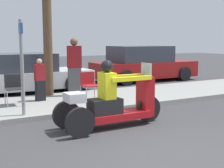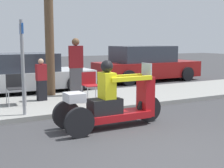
# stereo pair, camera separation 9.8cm
# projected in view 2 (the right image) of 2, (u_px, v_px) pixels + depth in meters

# --- Properties ---
(ground_plane) EXTENTS (60.00, 60.00, 0.00)m
(ground_plane) POSITION_uv_depth(u_px,v_px,m) (169.00, 156.00, 5.04)
(ground_plane) COLOR #38383A
(sidewalk_strip) EXTENTS (28.00, 2.80, 0.12)m
(sidewalk_strip) POSITION_uv_depth(u_px,v_px,m) (69.00, 102.00, 9.05)
(sidewalk_strip) COLOR gray
(sidewalk_strip) RESTS_ON ground
(motorcycle_trike) EXTENTS (2.45, 0.83, 1.45)m
(motorcycle_trike) POSITION_uv_depth(u_px,v_px,m) (112.00, 104.00, 6.65)
(motorcycle_trike) COLOR black
(motorcycle_trike) RESTS_ON ground
(spectator_by_tree) EXTENTS (0.47, 0.34, 1.80)m
(spectator_by_tree) POSITION_uv_depth(u_px,v_px,m) (76.00, 68.00, 9.77)
(spectator_by_tree) COLOR #515156
(spectator_by_tree) RESTS_ON sidewalk_strip
(spectator_end_of_line) EXTENTS (0.31, 0.21, 1.22)m
(spectator_end_of_line) POSITION_uv_depth(u_px,v_px,m) (41.00, 80.00, 8.96)
(spectator_end_of_line) COLOR black
(spectator_end_of_line) RESTS_ON sidewalk_strip
(folding_chair_set_back) EXTENTS (0.47, 0.47, 0.82)m
(folding_chair_set_back) POSITION_uv_depth(u_px,v_px,m) (90.00, 83.00, 8.99)
(folding_chair_set_back) COLOR #A5A8AD
(folding_chair_set_back) RESTS_ON sidewalk_strip
(folding_chair_curbside) EXTENTS (0.48, 0.48, 0.82)m
(folding_chair_curbside) POSITION_uv_depth(u_px,v_px,m) (15.00, 86.00, 8.43)
(folding_chair_curbside) COLOR #A5A8AD
(folding_chair_curbside) RESTS_ON sidewalk_strip
(parked_car_lot_center) EXTENTS (4.80, 2.10, 1.40)m
(parked_car_lot_center) POSITION_uv_depth(u_px,v_px,m) (22.00, 74.00, 11.06)
(parked_car_lot_center) COLOR silver
(parked_car_lot_center) RESTS_ON ground
(parked_car_lot_far) EXTENTS (4.81, 2.10, 1.59)m
(parked_car_lot_far) POSITION_uv_depth(u_px,v_px,m) (146.00, 65.00, 14.23)
(parked_car_lot_far) COLOR maroon
(parked_car_lot_far) RESTS_ON ground
(tree_trunk) EXTENTS (0.28, 0.28, 3.41)m
(tree_trunk) POSITION_uv_depth(u_px,v_px,m) (50.00, 41.00, 9.74)
(tree_trunk) COLOR brown
(tree_trunk) RESTS_ON sidewalk_strip
(street_sign) EXTENTS (0.08, 0.36, 2.20)m
(street_sign) POSITION_uv_depth(u_px,v_px,m) (23.00, 64.00, 7.15)
(street_sign) COLOR gray
(street_sign) RESTS_ON sidewalk_strip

